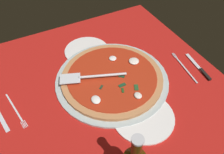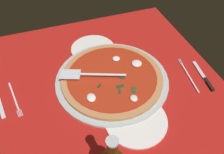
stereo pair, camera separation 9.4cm
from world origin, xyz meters
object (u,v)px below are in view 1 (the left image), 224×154
Objects in this scene: dinner_plate_left at (87,51)px; place_setting_near at (6,112)px; dinner_plate_right at (143,117)px; pizza at (112,77)px; pizza_server at (90,76)px; place_setting_far at (192,69)px.

place_setting_near is at bearing -65.62° from dinner_plate_left.
pizza is (-20.91, -1.40, 1.50)cm from dinner_plate_right.
dinner_plate_right is 1.14× the size of place_setting_near.
pizza_server is at bearing -105.88° from pizza.
dinner_plate_right is 0.54× the size of pizza.
dinner_plate_left is 0.90× the size of place_setting_far.
place_setting_far reaches higher than dinner_plate_left.
dinner_plate_left is 42.64cm from dinner_plate_right.
pizza_server is 1.15× the size of place_setting_far.
place_setting_far is at bearing 73.46° from pizza.
pizza_server is (-2.37, -8.35, 2.32)cm from pizza.
pizza reaches higher than dinner_plate_right.
place_setting_near is 75.50cm from place_setting_far.
pizza is at bearing -176.18° from dinner_plate_right.
place_setting_far is at bearing -175.40° from pizza_server.
place_setting_near is at bearing -95.47° from pizza.
pizza_server is (19.23, -6.44, 3.82)cm from dinner_plate_left.
dinner_plate_right is at bearing 3.82° from pizza.
pizza reaches higher than place_setting_far.
place_setting_far is (31.49, 35.19, -0.15)cm from dinner_plate_left.
pizza is 1.82× the size of place_setting_far.
pizza is at bearing -174.88° from pizza_server.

